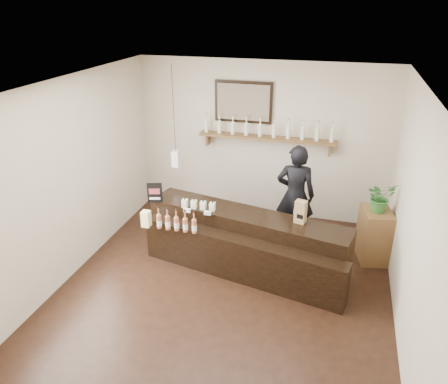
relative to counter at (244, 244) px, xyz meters
name	(u,v)px	position (x,y,z in m)	size (l,w,h in m)	color
ground	(225,288)	(-0.14, -0.59, -0.40)	(5.00, 5.00, 0.00)	black
room_shell	(225,176)	(-0.14, -0.59, 1.30)	(5.00, 5.00, 5.00)	beige
back_wall_decor	(253,122)	(-0.30, 1.79, 1.36)	(2.66, 0.96, 1.69)	brown
counter	(244,244)	(0.00, 0.00, 0.00)	(3.11, 1.43, 1.00)	black
promo_sign	(155,193)	(-1.43, 0.10, 0.61)	(0.22, 0.09, 0.32)	black
paper_bag	(301,212)	(0.78, 0.04, 0.62)	(0.18, 0.15, 0.33)	#976F49
tape_dispenser	(299,217)	(0.76, 0.10, 0.50)	(0.14, 0.07, 0.11)	blue
side_cabinet	(374,235)	(1.86, 0.78, 0.01)	(0.52, 0.64, 0.83)	brown
potted_plant	(380,197)	(1.86, 0.78, 0.65)	(0.41, 0.36, 0.46)	#316F2C
shopkeeper	(296,189)	(0.61, 0.96, 0.55)	(0.69, 0.46, 1.91)	black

